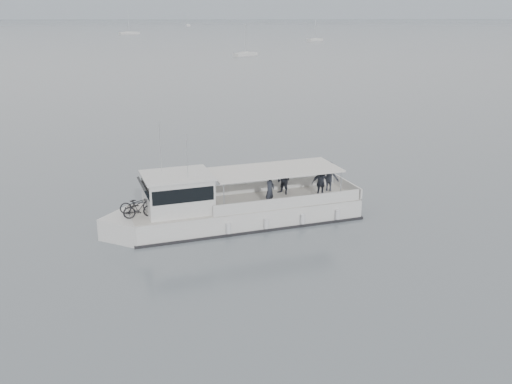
{
  "coord_description": "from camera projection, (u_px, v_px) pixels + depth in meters",
  "views": [
    {
      "loc": [
        -3.77,
        -26.84,
        10.32
      ],
      "look_at": [
        -2.5,
        -0.0,
        1.6
      ],
      "focal_mm": 40.0,
      "sensor_mm": 36.0,
      "label": 1
    }
  ],
  "objects": [
    {
      "name": "ground",
      "position": [
        305.0,
        221.0,
        28.86
      ],
      "size": [
        1400.0,
        1400.0,
        0.0
      ],
      "primitive_type": "plane",
      "color": "slate",
      "rests_on": "ground"
    },
    {
      "name": "tour_boat",
      "position": [
        224.0,
        208.0,
        28.09
      ],
      "size": [
        12.92,
        6.32,
        5.45
      ],
      "rotation": [
        0.0,
        0.0,
        0.29
      ],
      "color": "silver",
      "rests_on": "ground"
    },
    {
      "name": "headland",
      "position": [
        232.0,
        4.0,
        556.62
      ],
      "size": [
        1400.0,
        90.0,
        28.0
      ],
      "primitive_type": "cube",
      "color": "#939EA8",
      "rests_on": "ground"
    },
    {
      "name": "moored_fleet",
      "position": [
        109.0,
        35.0,
        214.51
      ],
      "size": [
        411.89,
        281.22,
        10.51
      ],
      "color": "silver",
      "rests_on": "ground"
    }
  ]
}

